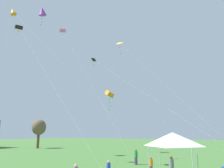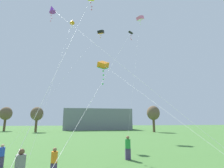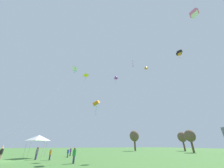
{
  "view_description": "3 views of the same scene",
  "coord_description": "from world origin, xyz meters",
  "px_view_note": "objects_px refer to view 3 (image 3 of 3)",
  "views": [
    {
      "loc": [
        -20.83,
        -0.18,
        3.81
      ],
      "look_at": [
        -0.12,
        10.1,
        8.94
      ],
      "focal_mm": 35.0,
      "sensor_mm": 36.0,
      "label": 1
    },
    {
      "loc": [
        1.72,
        -4.64,
        3.01
      ],
      "look_at": [
        4.9,
        13.85,
        6.96
      ],
      "focal_mm": 28.0,
      "sensor_mm": 36.0,
      "label": 2
    },
    {
      "loc": [
        24.42,
        8.85,
        2.06
      ],
      "look_at": [
        4.68,
        14.92,
        12.22
      ],
      "focal_mm": 20.0,
      "sensor_mm": 36.0,
      "label": 3
    }
  ],
  "objects_px": {
    "person_orange_shirt": "(50,154)",
    "kite_white_box_4": "(75,68)",
    "kite_orange_diamond_6": "(146,67)",
    "kite_purple_diamond_0": "(116,77)",
    "kite_black_delta_1": "(131,62)",
    "festival_tent": "(39,138)",
    "person_purple_shirt": "(71,151)",
    "person_black_shirt": "(1,153)",
    "person_blue_shirt": "(68,153)",
    "kite_pink_box_3": "(194,13)",
    "kite_yellow_delta_7": "(85,76)",
    "person_green_shirt": "(74,155)",
    "kite_black_box_5": "(179,53)",
    "kite_orange_box_2": "(96,103)"
  },
  "relations": [
    {
      "from": "person_orange_shirt",
      "to": "kite_white_box_4",
      "type": "xyz_separation_m",
      "value": [
        -13.26,
        1.02,
        24.45
      ]
    },
    {
      "from": "kite_orange_diamond_6",
      "to": "kite_purple_diamond_0",
      "type": "bearing_deg",
      "value": -104.73
    },
    {
      "from": "kite_black_delta_1",
      "to": "kite_orange_diamond_6",
      "type": "bearing_deg",
      "value": 133.65
    },
    {
      "from": "festival_tent",
      "to": "kite_black_delta_1",
      "type": "height_order",
      "value": "kite_black_delta_1"
    },
    {
      "from": "person_purple_shirt",
      "to": "person_black_shirt",
      "type": "bearing_deg",
      "value": 129.2
    },
    {
      "from": "person_blue_shirt",
      "to": "kite_orange_diamond_6",
      "type": "height_order",
      "value": "kite_orange_diamond_6"
    },
    {
      "from": "kite_pink_box_3",
      "to": "kite_white_box_4",
      "type": "distance_m",
      "value": 34.7
    },
    {
      "from": "festival_tent",
      "to": "kite_yellow_delta_7",
      "type": "distance_m",
      "value": 14.71
    },
    {
      "from": "person_green_shirt",
      "to": "kite_black_box_5",
      "type": "relative_size",
      "value": 0.07
    },
    {
      "from": "kite_black_box_5",
      "to": "kite_orange_diamond_6",
      "type": "xyz_separation_m",
      "value": [
        -6.19,
        -6.1,
        -1.58
      ]
    },
    {
      "from": "person_purple_shirt",
      "to": "kite_black_box_5",
      "type": "xyz_separation_m",
      "value": [
        12.97,
        23.44,
        22.39
      ]
    },
    {
      "from": "kite_black_delta_1",
      "to": "kite_orange_box_2",
      "type": "relative_size",
      "value": 1.33
    },
    {
      "from": "kite_orange_box_2",
      "to": "kite_white_box_4",
      "type": "relative_size",
      "value": 0.63
    },
    {
      "from": "person_blue_shirt",
      "to": "kite_yellow_delta_7",
      "type": "height_order",
      "value": "kite_yellow_delta_7"
    },
    {
      "from": "kite_black_delta_1",
      "to": "kite_orange_diamond_6",
      "type": "relative_size",
      "value": 0.94
    },
    {
      "from": "person_orange_shirt",
      "to": "kite_black_delta_1",
      "type": "xyz_separation_m",
      "value": [
        7.9,
        11.06,
        14.31
      ]
    },
    {
      "from": "festival_tent",
      "to": "kite_orange_box_2",
      "type": "bearing_deg",
      "value": 49.11
    },
    {
      "from": "kite_purple_diamond_0",
      "to": "kite_orange_box_2",
      "type": "xyz_separation_m",
      "value": [
        6.63,
        -5.94,
        -9.82
      ]
    },
    {
      "from": "kite_pink_box_3",
      "to": "kite_yellow_delta_7",
      "type": "bearing_deg",
      "value": -121.64
    },
    {
      "from": "festival_tent",
      "to": "person_purple_shirt",
      "type": "distance_m",
      "value": 7.36
    },
    {
      "from": "person_green_shirt",
      "to": "kite_black_box_5",
      "type": "distance_m",
      "value": 32.1
    },
    {
      "from": "kite_yellow_delta_7",
      "to": "festival_tent",
      "type": "bearing_deg",
      "value": -132.8
    },
    {
      "from": "festival_tent",
      "to": "kite_white_box_4",
      "type": "height_order",
      "value": "kite_white_box_4"
    },
    {
      "from": "person_green_shirt",
      "to": "person_blue_shirt",
      "type": "distance_m",
      "value": 8.94
    },
    {
      "from": "person_black_shirt",
      "to": "kite_black_delta_1",
      "type": "distance_m",
      "value": 24.68
    },
    {
      "from": "person_orange_shirt",
      "to": "kite_purple_diamond_0",
      "type": "distance_m",
      "value": 21.56
    },
    {
      "from": "person_green_shirt",
      "to": "kite_purple_diamond_0",
      "type": "relative_size",
      "value": 0.08
    },
    {
      "from": "kite_orange_box_2",
      "to": "kite_yellow_delta_7",
      "type": "xyz_separation_m",
      "value": [
        -1.5,
        -2.22,
        5.92
      ]
    },
    {
      "from": "kite_orange_box_2",
      "to": "person_purple_shirt",
      "type": "bearing_deg",
      "value": -164.59
    },
    {
      "from": "kite_pink_box_3",
      "to": "kite_yellow_delta_7",
      "type": "height_order",
      "value": "kite_pink_box_3"
    },
    {
      "from": "person_orange_shirt",
      "to": "kite_pink_box_3",
      "type": "relative_size",
      "value": 0.06
    },
    {
      "from": "festival_tent",
      "to": "kite_black_box_5",
      "type": "bearing_deg",
      "value": 71.76
    },
    {
      "from": "kite_orange_diamond_6",
      "to": "kite_pink_box_3",
      "type": "bearing_deg",
      "value": 9.82
    },
    {
      "from": "kite_black_box_5",
      "to": "kite_pink_box_3",
      "type": "bearing_deg",
      "value": -22.82
    },
    {
      "from": "person_purple_shirt",
      "to": "person_orange_shirt",
      "type": "xyz_separation_m",
      "value": [
        7.8,
        -3.07,
        -0.06
      ]
    },
    {
      "from": "person_orange_shirt",
      "to": "kite_orange_box_2",
      "type": "height_order",
      "value": "kite_orange_box_2"
    },
    {
      "from": "person_purple_shirt",
      "to": "person_orange_shirt",
      "type": "height_order",
      "value": "person_purple_shirt"
    },
    {
      "from": "kite_orange_diamond_6",
      "to": "kite_yellow_delta_7",
      "type": "distance_m",
      "value": 18.22
    },
    {
      "from": "kite_yellow_delta_7",
      "to": "person_blue_shirt",
      "type": "bearing_deg",
      "value": -166.54
    },
    {
      "from": "person_orange_shirt",
      "to": "kite_purple_diamond_0",
      "type": "bearing_deg",
      "value": 170.99
    },
    {
      "from": "festival_tent",
      "to": "kite_orange_box_2",
      "type": "height_order",
      "value": "kite_orange_box_2"
    },
    {
      "from": "kite_white_box_4",
      "to": "kite_orange_diamond_6",
      "type": "bearing_deg",
      "value": 57.72
    },
    {
      "from": "person_black_shirt",
      "to": "person_green_shirt",
      "type": "bearing_deg",
      "value": -177.27
    },
    {
      "from": "person_orange_shirt",
      "to": "person_green_shirt",
      "type": "bearing_deg",
      "value": 99.69
    },
    {
      "from": "person_purple_shirt",
      "to": "kite_orange_box_2",
      "type": "distance_m",
      "value": 13.95
    },
    {
      "from": "person_purple_shirt",
      "to": "kite_yellow_delta_7",
      "type": "bearing_deg",
      "value": -168.85
    },
    {
      "from": "kite_white_box_4",
      "to": "kite_pink_box_3",
      "type": "bearing_deg",
      "value": 39.18
    },
    {
      "from": "kite_black_delta_1",
      "to": "kite_white_box_4",
      "type": "distance_m",
      "value": 25.52
    },
    {
      "from": "person_green_shirt",
      "to": "kite_yellow_delta_7",
      "type": "distance_m",
      "value": 13.89
    },
    {
      "from": "person_orange_shirt",
      "to": "kite_orange_box_2",
      "type": "bearing_deg",
      "value": 127.08
    }
  ]
}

